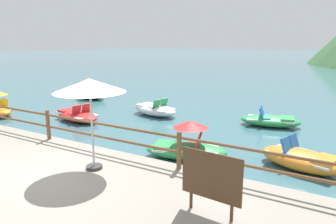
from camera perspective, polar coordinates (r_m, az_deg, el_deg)
ground_plane at (r=45.37m, az=23.00°, el=7.37°), size 200.00×200.00×0.00m
dock_railing at (r=9.01m, az=-11.46°, el=-3.66°), size 23.92×0.12×0.95m
sign_board at (r=5.73m, az=7.90°, el=-11.68°), size 1.18×0.14×1.19m
beach_umbrella at (r=7.57m, az=-14.07°, el=4.47°), size 1.70×1.70×2.24m
pedal_boat_0 at (r=9.56m, az=23.17°, el=-7.87°), size 2.53×1.78×0.87m
pedal_boat_2 at (r=13.81m, az=18.20°, el=-1.47°), size 2.60×1.63×0.81m
pedal_boat_3 at (r=19.97m, az=-13.91°, el=3.56°), size 2.46×1.56×1.26m
pedal_boat_4 at (r=14.63m, az=-16.24°, el=-0.56°), size 2.76×1.75×0.81m
pedal_boat_5 at (r=15.05m, az=-2.41°, el=0.47°), size 2.66×1.75×0.86m
pedal_boat_6 at (r=9.56m, az=3.37°, el=-6.31°), size 2.71×1.87×1.19m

